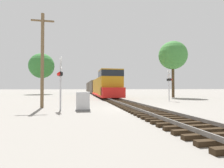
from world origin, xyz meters
TOP-DOWN VIEW (x-y plane):
  - ground_plane at (0.00, 0.00)m, footprint 400.00×400.00m
  - rail_track_bed at (0.00, -0.00)m, footprint 2.60×160.00m
  - freight_train at (0.00, 33.04)m, footprint 3.10×50.01m
  - crossing_signal_near at (-5.74, -0.01)m, footprint 0.50×1.01m
  - crossing_signal_far at (6.32, 6.43)m, footprint 0.39×1.01m
  - relay_cabinet at (-4.14, -0.51)m, footprint 1.02×0.66m
  - utility_pole at (-7.34, 1.95)m, footprint 1.80×0.26m
  - tree_far_right at (10.98, 13.62)m, footprint 4.68×4.68m
  - tree_mid_background at (-13.91, 34.61)m, footprint 6.39×6.39m

SIDE VIEW (x-z plane):
  - ground_plane at x=0.00m, z-range 0.00..0.00m
  - rail_track_bed at x=0.00m, z-range -0.02..0.29m
  - relay_cabinet at x=-4.14m, z-range -0.01..1.30m
  - freight_train at x=0.00m, z-range -0.25..3.93m
  - crossing_signal_far at x=6.32m, z-range 0.49..4.30m
  - crossing_signal_near at x=-5.74m, z-range 0.48..4.30m
  - utility_pole at x=-7.34m, z-range 0.15..7.84m
  - tree_far_right at x=10.98m, z-range 2.31..11.70m
  - tree_mid_background at x=-13.91m, z-range 2.04..12.57m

